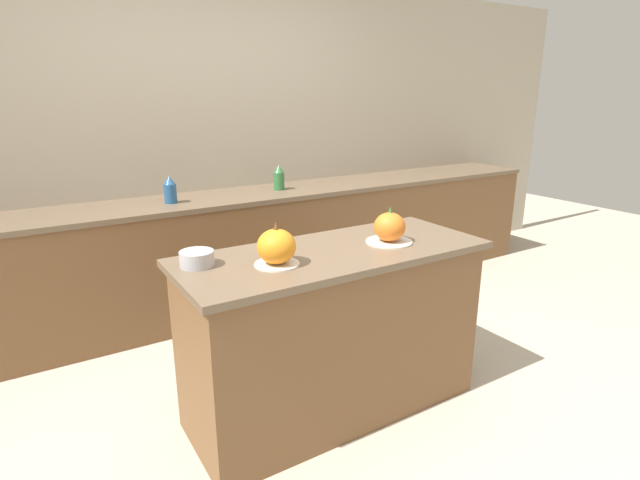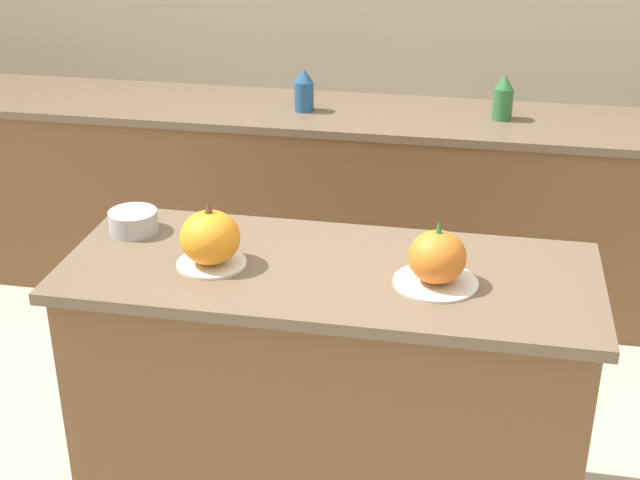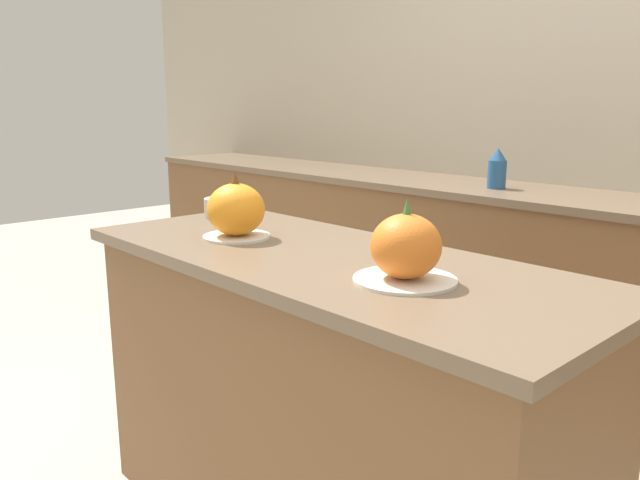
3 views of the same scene
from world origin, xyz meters
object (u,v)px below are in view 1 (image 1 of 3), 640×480
object	(u,v)px
pumpkin_cake_left	(276,247)
bottle_short	(170,190)
pumpkin_cake_right	(390,228)
bottle_tall	(279,178)
mixing_bowl	(197,259)

from	to	relation	value
pumpkin_cake_left	bottle_short	bearing A→B (deg)	91.57
pumpkin_cake_right	bottle_tall	bearing A→B (deg)	83.81
pumpkin_cake_right	mixing_bowl	bearing A→B (deg)	170.05
pumpkin_cake_left	mixing_bowl	distance (m)	0.36
pumpkin_cake_right	bottle_short	xyz separation A→B (m)	(-0.69, 1.51, 0.02)
pumpkin_cake_right	mixing_bowl	size ratio (longest dim) A/B	1.57
bottle_short	mixing_bowl	size ratio (longest dim) A/B	1.24
pumpkin_cake_left	bottle_short	size ratio (longest dim) A/B	1.08
bottle_short	bottle_tall	bearing A→B (deg)	2.71
pumpkin_cake_left	pumpkin_cake_right	size ratio (longest dim) A/B	0.85
pumpkin_cake_left	mixing_bowl	xyz separation A→B (m)	(-0.31, 0.17, -0.05)
bottle_tall	pumpkin_cake_right	bearing A→B (deg)	-96.19
pumpkin_cake_left	pumpkin_cake_right	world-z (taller)	pumpkin_cake_left
bottle_tall	mixing_bowl	world-z (taller)	bottle_tall
pumpkin_cake_right	bottle_tall	size ratio (longest dim) A/B	1.23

